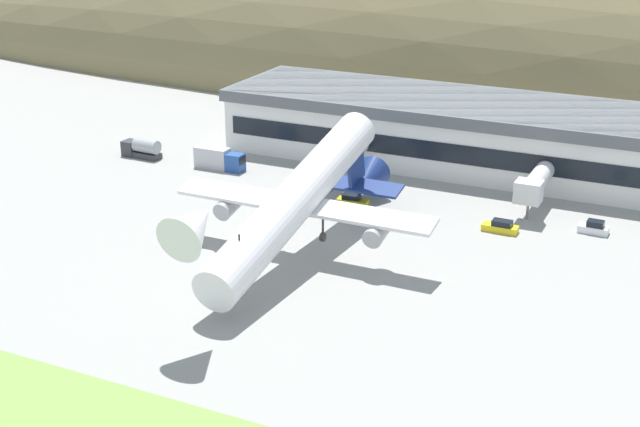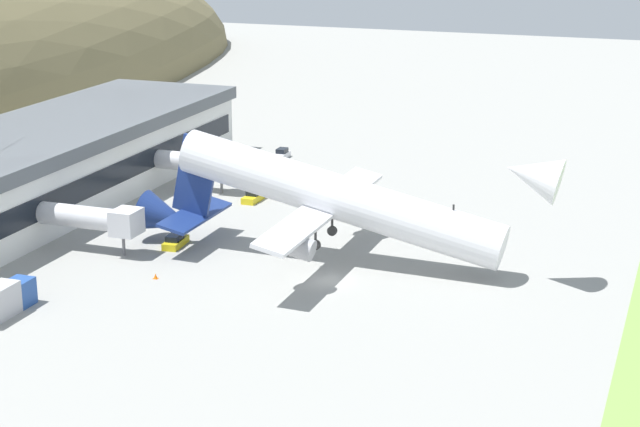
% 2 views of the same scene
% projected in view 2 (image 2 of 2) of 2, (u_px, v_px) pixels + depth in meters
% --- Properties ---
extents(ground_plane, '(431.89, 431.89, 0.00)m').
position_uv_depth(ground_plane, '(330.00, 281.00, 112.54)').
color(ground_plane, gray).
extents(terminal_building, '(77.81, 21.19, 10.09)m').
position_uv_depth(terminal_building, '(39.00, 163.00, 138.62)').
color(terminal_building, white).
rests_on(terminal_building, ground_plane).
extents(jetway_0, '(3.38, 12.55, 5.43)m').
position_uv_depth(jetway_0, '(95.00, 218.00, 120.58)').
color(jetway_0, silver).
rests_on(jetway_0, ground_plane).
extents(jetway_1, '(3.38, 11.61, 5.43)m').
position_uv_depth(jetway_1, '(200.00, 163.00, 145.85)').
color(jetway_1, silver).
rests_on(jetway_1, ground_plane).
extents(cargo_airplane, '(32.59, 48.75, 14.81)m').
position_uv_depth(cargo_airplane, '(331.00, 199.00, 116.68)').
color(cargo_airplane, silver).
extents(service_car_0, '(3.78, 1.83, 1.68)m').
position_uv_depth(service_car_0, '(254.00, 174.00, 153.25)').
color(service_car_0, silver).
rests_on(service_car_0, ground_plane).
extents(service_car_1, '(4.47, 2.14, 1.47)m').
position_uv_depth(service_car_1, '(175.00, 241.00, 123.56)').
color(service_car_1, gold).
rests_on(service_car_1, ground_plane).
extents(service_car_2, '(4.51, 1.81, 1.55)m').
position_uv_depth(service_car_2, '(254.00, 196.00, 142.07)').
color(service_car_2, gold).
rests_on(service_car_2, ground_plane).
extents(service_car_3, '(3.81, 1.81, 1.51)m').
position_uv_depth(service_car_3, '(282.00, 154.00, 165.29)').
color(service_car_3, silver).
rests_on(service_car_3, ground_plane).
extents(box_truck, '(8.08, 2.32, 3.21)m').
position_uv_depth(box_truck, '(3.00, 300.00, 102.82)').
color(box_truck, '#264C99').
rests_on(box_truck, ground_plane).
extents(traffic_cone_0, '(0.52, 0.52, 0.58)m').
position_uv_depth(traffic_cone_0, '(156.00, 276.00, 113.12)').
color(traffic_cone_0, orange).
rests_on(traffic_cone_0, ground_plane).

